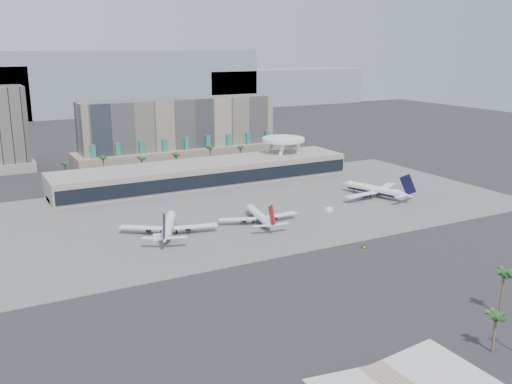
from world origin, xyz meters
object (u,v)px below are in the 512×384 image
taxiway_sign (364,247)px  airliner_centre (260,216)px  airliner_left (168,226)px  service_vehicle_b (329,210)px  service_vehicle_a (159,237)px  airliner_right (375,190)px

taxiway_sign → airliner_centre: bearing=130.7°
airliner_left → taxiway_sign: bearing=-16.0°
service_vehicle_b → taxiway_sign: (-16.75, -47.36, -0.47)m
airliner_centre → service_vehicle_a: (-46.16, -0.33, -2.06)m
service_vehicle_b → airliner_right: bearing=6.8°
airliner_left → taxiway_sign: 79.98m
airliner_right → taxiway_sign: airliner_right is taller
service_vehicle_b → taxiway_sign: 50.24m
airliner_left → service_vehicle_a: size_ratio=7.98×
airliner_right → taxiway_sign: (-53.32, -58.16, -3.37)m
airliner_right → service_vehicle_b: bearing=178.6°
service_vehicle_a → airliner_left: bearing=57.5°
airliner_centre → airliner_right: airliner_right is taller
airliner_centre → service_vehicle_b: 37.48m
service_vehicle_a → airliner_centre: bearing=16.7°
airliner_centre → service_vehicle_a: size_ratio=7.52×
service_vehicle_a → taxiway_sign: size_ratio=2.50×
service_vehicle_b → taxiway_sign: bearing=-119.2°
airliner_left → service_vehicle_b: size_ratio=11.06×
airliner_left → airliner_right: (114.55, 6.81, 0.13)m
service_vehicle_b → service_vehicle_a: bearing=170.9°
airliner_centre → service_vehicle_a: 46.21m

